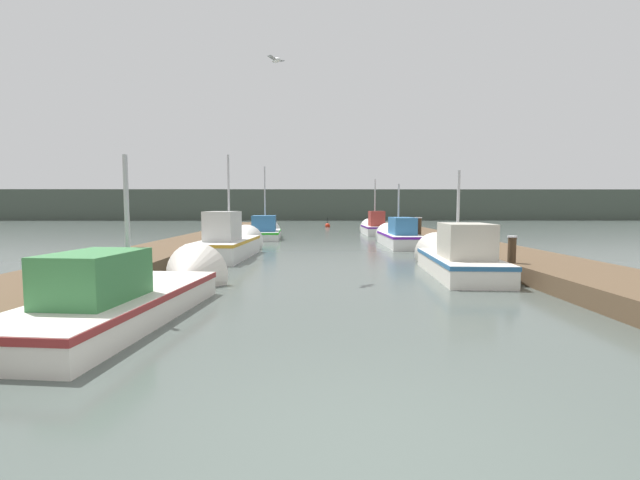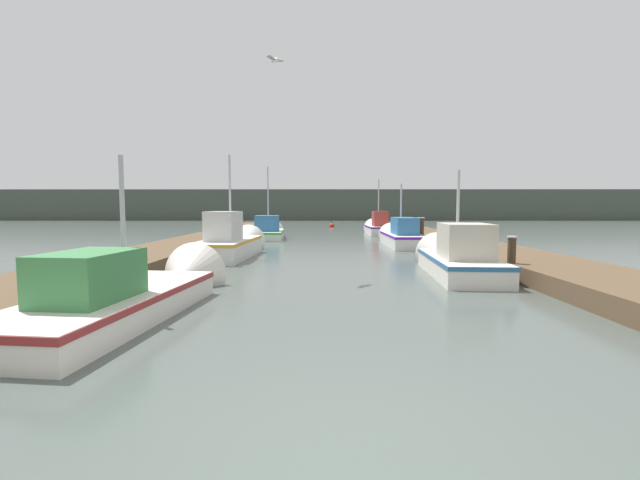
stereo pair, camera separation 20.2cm
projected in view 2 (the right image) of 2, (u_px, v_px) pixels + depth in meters
name	position (u px, v px, depth m)	size (l,w,h in m)	color
ground_plane	(344.00, 460.00, 3.15)	(200.00, 200.00, 0.00)	#47514C
dock_left	(196.00, 243.00, 19.11)	(2.53, 40.00, 0.42)	brown
dock_right	(457.00, 243.00, 19.04)	(2.53, 40.00, 0.42)	brown
distant_shore_ridge	(324.00, 205.00, 64.37)	(120.00, 16.00, 4.11)	#424C42
fishing_boat_0	(140.00, 291.00, 7.72)	(2.16, 5.78, 3.24)	silver
fishing_boat_1	(455.00, 257.00, 11.97)	(1.84, 5.22, 3.29)	silver
fishing_boat_2	(233.00, 242.00, 16.01)	(1.80, 5.55, 4.12)	silver
fishing_boat_3	(400.00, 236.00, 20.54)	(1.45, 5.68, 3.30)	silver
fishing_boat_4	(269.00, 231.00, 25.34)	(1.96, 5.42, 4.72)	silver
fishing_boat_5	(378.00, 227.00, 28.78)	(1.56, 4.69, 4.07)	silver
mooring_piling_0	(511.00, 258.00, 10.81)	(0.23, 0.23, 1.11)	#473523
mooring_piling_1	(421.00, 232.00, 19.94)	(0.35, 0.35, 1.35)	#473523
channel_buoy	(332.00, 226.00, 38.45)	(0.45, 0.45, 0.95)	red
seagull_lead	(275.00, 60.00, 11.29)	(0.43, 0.51, 0.12)	white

